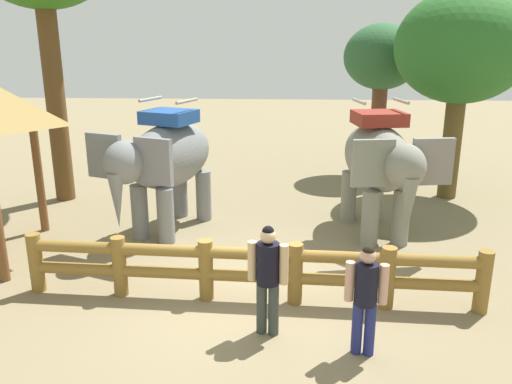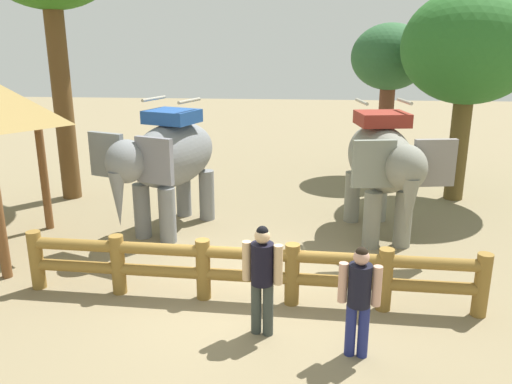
{
  "view_description": "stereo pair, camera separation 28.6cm",
  "coord_description": "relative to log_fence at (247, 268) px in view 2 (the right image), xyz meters",
  "views": [
    {
      "loc": [
        0.53,
        -7.84,
        4.22
      ],
      "look_at": [
        0.0,
        1.64,
        1.4
      ],
      "focal_mm": 36.37,
      "sensor_mm": 36.0,
      "label": 1
    },
    {
      "loc": [
        0.82,
        -7.82,
        4.22
      ],
      "look_at": [
        0.0,
        1.64,
        1.4
      ],
      "focal_mm": 36.37,
      "sensor_mm": 36.0,
      "label": 2
    }
  ],
  "objects": [
    {
      "name": "tourist_man_in_blue",
      "position": [
        1.66,
        -1.42,
        0.33
      ],
      "size": [
        0.57,
        0.36,
        1.61
      ],
      "color": "navy",
      "rests_on": "ground"
    },
    {
      "name": "elephant_near_left",
      "position": [
        -2.07,
        3.14,
        1.07
      ],
      "size": [
        2.52,
        3.55,
        2.98
      ],
      "color": "slate",
      "rests_on": "ground"
    },
    {
      "name": "ground_plane",
      "position": [
        -0.0,
        0.05,
        -0.6
      ],
      "size": [
        60.0,
        60.0,
        0.0
      ],
      "primitive_type": "plane",
      "color": "#7E7051"
    },
    {
      "name": "tourist_woman_in_black",
      "position": [
        0.32,
        -0.98,
        0.38
      ],
      "size": [
        0.59,
        0.39,
        1.7
      ],
      "color": "#333A35",
      "rests_on": "ground"
    },
    {
      "name": "tree_back_center",
      "position": [
        3.47,
        8.76,
        2.96
      ],
      "size": [
        2.35,
        2.35,
        4.68
      ],
      "color": "brown",
      "rests_on": "ground"
    },
    {
      "name": "log_fence",
      "position": [
        0.0,
        0.0,
        0.0
      ],
      "size": [
        7.64,
        0.56,
        1.05
      ],
      "color": "olive",
      "rests_on": "ground"
    },
    {
      "name": "tree_far_left",
      "position": [
        5.03,
        6.25,
        3.37
      ],
      "size": [
        3.41,
        3.41,
        5.47
      ],
      "color": "brown",
      "rests_on": "ground"
    },
    {
      "name": "elephant_center",
      "position": [
        2.58,
        3.19,
        1.07
      ],
      "size": [
        2.04,
        3.53,
        2.98
      ],
      "color": "gray",
      "rests_on": "ground"
    }
  ]
}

